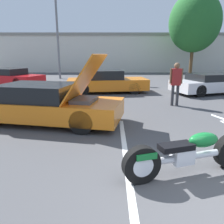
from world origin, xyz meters
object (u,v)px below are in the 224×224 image
at_px(show_car_hood_open, 44,104).
at_px(parked_car_mid_left_row, 106,82).
at_px(parked_car_left_row, 9,77).
at_px(parked_car_mid_right_row, 209,84).
at_px(tree_background, 193,22).
at_px(motorcycle, 188,153).
at_px(spectator_far_lot, 175,80).
at_px(light_pole, 57,26).

bearing_deg(show_car_hood_open, parked_car_mid_left_row, 83.76).
bearing_deg(parked_car_left_row, parked_car_mid_right_row, 8.86).
height_order(tree_background, motorcycle, tree_background).
relative_size(parked_car_mid_left_row, spectator_far_lot, 2.61).
bearing_deg(tree_background, show_car_hood_open, -122.30).
distance_m(light_pole, motorcycle, 17.24).
height_order(parked_car_left_row, spectator_far_lot, spectator_far_lot).
relative_size(motorcycle, parked_car_mid_right_row, 0.53).
xyz_separation_m(tree_background, parked_car_left_row, (-14.85, -7.27, -4.45)).
bearing_deg(motorcycle, tree_background, 53.94).
bearing_deg(show_car_hood_open, parked_car_left_row, 131.33).
xyz_separation_m(tree_background, parked_car_mid_left_row, (-8.18, -10.15, -4.42)).
height_order(motorcycle, parked_car_mid_left_row, parked_car_mid_left_row).
bearing_deg(parked_car_left_row, show_car_hood_open, -36.36).
xyz_separation_m(show_car_hood_open, parked_car_left_row, (-4.90, 8.47, -0.04)).
relative_size(parked_car_mid_right_row, spectator_far_lot, 2.57).
height_order(tree_background, parked_car_mid_left_row, tree_background).
relative_size(parked_car_mid_right_row, parked_car_mid_left_row, 0.99).
xyz_separation_m(show_car_hood_open, spectator_far_lot, (4.65, 2.29, 0.46)).
distance_m(motorcycle, parked_car_mid_right_row, 9.20).
bearing_deg(show_car_hood_open, parked_car_mid_right_row, 46.71).
xyz_separation_m(tree_background, motorcycle, (-6.55, -18.81, -4.60)).
bearing_deg(show_car_hood_open, light_pole, 112.00).
relative_size(light_pole, tree_background, 1.02).
distance_m(light_pole, show_car_hood_open, 13.44).
xyz_separation_m(parked_car_mid_right_row, parked_car_left_row, (-12.27, 3.23, 0.03)).
xyz_separation_m(motorcycle, spectator_far_lot, (1.25, 5.36, 0.65)).
distance_m(light_pole, tree_background, 12.74).
height_order(light_pole, spectator_far_lot, light_pole).
bearing_deg(parked_car_mid_left_row, parked_car_mid_right_row, -10.95).
height_order(parked_car_left_row, parked_car_mid_left_row, parked_car_mid_left_row).
bearing_deg(parked_car_left_row, parked_car_mid_left_row, 0.29).
xyz_separation_m(show_car_hood_open, parked_car_mid_left_row, (1.77, 5.60, -0.01)).
bearing_deg(parked_car_mid_right_row, spectator_far_lot, -150.11).
xyz_separation_m(light_pole, parked_car_mid_left_row, (4.17, -7.08, -3.76)).
bearing_deg(motorcycle, show_car_hood_open, 121.20).
distance_m(show_car_hood_open, spectator_far_lot, 5.21).
relative_size(light_pole, show_car_hood_open, 1.60).
relative_size(parked_car_left_row, spectator_far_lot, 2.82).
xyz_separation_m(light_pole, parked_car_left_row, (-2.50, -4.21, -3.79)).
distance_m(parked_car_left_row, spectator_far_lot, 11.39).
distance_m(motorcycle, show_car_hood_open, 4.58).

